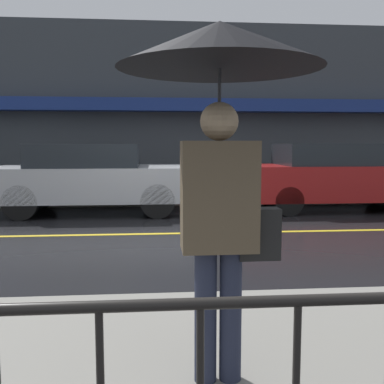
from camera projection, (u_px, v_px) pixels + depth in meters
ground_plane at (161, 234)px, 7.61m from camera, size 80.00×80.00×0.00m
sidewalk_far at (158, 199)px, 11.98m from camera, size 28.00×2.08×0.11m
lane_marking at (161, 234)px, 7.61m from camera, size 25.20×0.12×0.01m
building_storefront at (157, 110)px, 12.87m from camera, size 28.00×0.85×4.95m
pedestrian at (220, 91)px, 2.51m from camera, size 1.15×1.15×2.08m
car_silver at (93, 177)px, 9.85m from camera, size 4.40×1.94×1.51m
car_red at (336, 176)px, 10.33m from camera, size 4.51×1.79×1.53m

